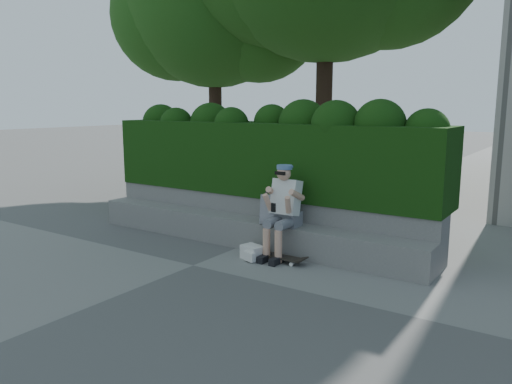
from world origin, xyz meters
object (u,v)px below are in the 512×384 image
Objects in this scene: backpack_plaid at (271,210)px; skateboard at (277,256)px; backpack_ground at (252,252)px; person at (284,207)px.

skateboard is at bearing -65.50° from backpack_plaid.
backpack_ground is at bearing -161.50° from skateboard.
skateboard is at bearing -80.60° from person.
person is 0.81m from backpack_ground.
skateboard is 2.61× the size of backpack_ground.
skateboard is at bearing 32.67° from backpack_ground.
backpack_plaid is 0.72m from backpack_ground.
backpack_plaid is at bearing 163.43° from person.
backpack_ground is (-0.32, -0.36, -0.65)m from person.
backpack_plaid is 1.42× the size of backpack_ground.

